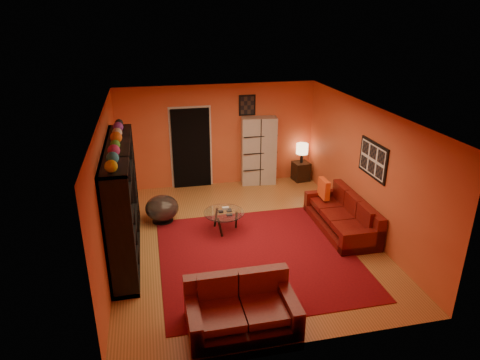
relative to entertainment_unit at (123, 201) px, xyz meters
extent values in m
plane|color=#9B6230|center=(2.27, 0.00, -1.05)|extent=(6.00, 6.00, 0.00)
plane|color=white|center=(2.27, 0.00, 1.55)|extent=(6.00, 6.00, 0.00)
plane|color=#D4542E|center=(2.27, 3.00, 0.25)|extent=(6.00, 0.00, 6.00)
plane|color=#D4542E|center=(2.27, -3.00, 0.25)|extent=(6.00, 0.00, 6.00)
plane|color=#D4542E|center=(-0.23, 0.00, 0.25)|extent=(0.00, 6.00, 6.00)
plane|color=#D4542E|center=(4.78, 0.00, 0.25)|extent=(0.00, 6.00, 6.00)
cube|color=#600B12|center=(2.38, -0.70, -1.04)|extent=(3.60, 3.60, 0.01)
cube|color=black|center=(1.57, 2.96, -0.03)|extent=(0.95, 0.10, 2.04)
cube|color=black|center=(4.75, -0.30, 0.55)|extent=(0.03, 1.00, 0.70)
cube|color=black|center=(3.02, 2.98, 1.00)|extent=(0.42, 0.03, 0.52)
cube|color=black|center=(0.00, 0.00, 0.00)|extent=(0.45, 3.00, 2.10)
imported|color=black|center=(0.05, -0.05, -0.07)|extent=(0.90, 0.12, 0.52)
cube|color=#540C0B|center=(4.32, -0.04, -0.89)|extent=(0.88, 2.10, 0.32)
cube|color=#540C0B|center=(4.66, -0.04, -0.62)|extent=(0.20, 2.09, 0.85)
cube|color=#540C0B|center=(4.31, -0.99, -0.74)|extent=(0.86, 0.19, 0.62)
cube|color=#540C0B|center=(4.34, 0.91, -0.74)|extent=(0.86, 0.19, 0.62)
cube|color=#540C0B|center=(4.28, -0.62, -0.58)|extent=(0.64, 0.56, 0.12)
cube|color=#540C0B|center=(4.29, -0.04, -0.58)|extent=(0.64, 0.56, 0.12)
cube|color=#540C0B|center=(4.29, 0.54, -0.58)|extent=(0.64, 0.56, 0.12)
cube|color=#540C0B|center=(1.67, -2.50, -0.89)|extent=(1.58, 0.95, 0.32)
cube|color=#540C0B|center=(1.67, -2.12, -0.62)|extent=(1.58, 0.18, 0.85)
cube|color=#540C0B|center=(2.37, -2.50, -0.74)|extent=(0.18, 0.95, 0.62)
cube|color=#540C0B|center=(0.97, -2.50, -0.74)|extent=(0.18, 0.95, 0.62)
cube|color=#540C0B|center=(1.98, -2.54, -0.58)|extent=(0.59, 0.73, 0.12)
cube|color=#540C0B|center=(1.37, -2.54, -0.58)|extent=(0.59, 0.73, 0.12)
cube|color=#FF501C|center=(4.22, 0.68, -0.42)|extent=(0.12, 0.42, 0.42)
cylinder|color=silver|center=(1.94, 0.40, -0.63)|extent=(0.83, 0.83, 0.02)
cylinder|color=black|center=(2.20, 0.41, -0.84)|extent=(0.05, 0.05, 0.40)
cylinder|color=black|center=(1.81, 0.62, -0.84)|extent=(0.05, 0.05, 0.40)
cylinder|color=black|center=(1.82, 0.18, -0.84)|extent=(0.05, 0.05, 0.40)
cube|color=#BCB8AE|center=(3.29, 2.80, -0.17)|extent=(0.92, 0.48, 1.77)
cylinder|color=black|center=(0.71, 1.11, -1.03)|extent=(0.44, 0.44, 0.03)
cylinder|color=black|center=(0.71, 1.11, -0.95)|extent=(0.06, 0.06, 0.15)
ellipsoid|color=#443D3C|center=(0.71, 1.11, -0.73)|extent=(0.72, 0.72, 0.54)
cube|color=black|center=(4.46, 2.75, -0.80)|extent=(0.45, 0.45, 0.50)
cylinder|color=black|center=(4.46, 2.75, -0.43)|extent=(0.08, 0.08, 0.25)
cylinder|color=#FFD18C|center=(4.46, 2.75, -0.17)|extent=(0.31, 0.31, 0.27)
camera|label=1|loc=(0.58, -7.35, 3.27)|focal=32.00mm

